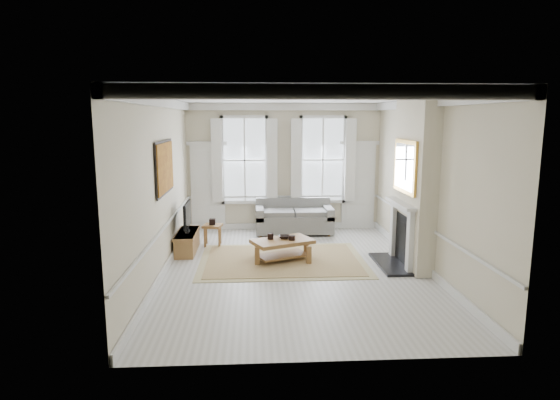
{
  "coord_description": "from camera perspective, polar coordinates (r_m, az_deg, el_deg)",
  "views": [
    {
      "loc": [
        -0.82,
        -8.97,
        3.0
      ],
      "look_at": [
        -0.25,
        1.02,
        1.25
      ],
      "focal_mm": 30.0,
      "sensor_mm": 36.0,
      "label": 1
    }
  ],
  "objects": [
    {
      "name": "door_left",
      "position": [
        12.73,
        -8.79,
        1.44
      ],
      "size": [
        0.9,
        0.08,
        2.3
      ],
      "primitive_type": "cube",
      "color": "silver",
      "rests_on": "floor"
    },
    {
      "name": "hearth",
      "position": [
        10.04,
        13.3,
        -7.59
      ],
      "size": [
        0.55,
        1.5,
        0.05
      ],
      "primitive_type": "cube",
      "color": "black",
      "rests_on": "floor"
    },
    {
      "name": "right_wall",
      "position": [
        9.69,
        17.43,
        1.75
      ],
      "size": [
        0.0,
        7.2,
        7.2
      ],
      "primitive_type": "plane",
      "rotation": [
        1.57,
        0.0,
        -1.57
      ],
      "color": "beige",
      "rests_on": "floor"
    },
    {
      "name": "door_right",
      "position": [
        12.99,
        9.53,
        1.59
      ],
      "size": [
        0.9,
        0.08,
        2.3
      ],
      "primitive_type": "cube",
      "color": "silver",
      "rests_on": "floor"
    },
    {
      "name": "ceramic_pot_b",
      "position": [
        9.9,
        1.46,
        -4.63
      ],
      "size": [
        0.14,
        0.14,
        0.1
      ],
      "primitive_type": "cylinder",
      "color": "black",
      "rests_on": "coffee_table"
    },
    {
      "name": "side_table",
      "position": [
        11.27,
        -8.23,
        -3.52
      ],
      "size": [
        0.49,
        0.49,
        0.51
      ],
      "rotation": [
        0.0,
        0.0,
        -0.19
      ],
      "color": "brown",
      "rests_on": "floor"
    },
    {
      "name": "ceiling",
      "position": [
        9.02,
        1.99,
        12.45
      ],
      "size": [
        7.2,
        7.2,
        0.0
      ],
      "primitive_type": "plane",
      "rotation": [
        3.14,
        0.0,
        0.0
      ],
      "color": "white",
      "rests_on": "back_wall"
    },
    {
      "name": "mirror",
      "position": [
        9.7,
        14.97,
        3.96
      ],
      "size": [
        0.06,
        1.26,
        1.06
      ],
      "primitive_type": "cube",
      "color": "gold",
      "rests_on": "chimney_breast"
    },
    {
      "name": "tv",
      "position": [
        10.74,
        -11.23,
        -1.81
      ],
      "size": [
        0.08,
        0.9,
        0.68
      ],
      "color": "black",
      "rests_on": "tv_stand"
    },
    {
      "name": "fireplace",
      "position": [
        9.92,
        14.57,
        -3.63
      ],
      "size": [
        0.21,
        1.45,
        1.33
      ],
      "color": "silver",
      "rests_on": "floor"
    },
    {
      "name": "painting",
      "position": [
        9.48,
        -13.87,
        3.88
      ],
      "size": [
        0.05,
        1.66,
        1.06
      ],
      "primitive_type": "cube",
      "color": "#BD8020",
      "rests_on": "left_wall"
    },
    {
      "name": "coffee_table",
      "position": [
        9.97,
        0.29,
        -5.3
      ],
      "size": [
        1.42,
        1.16,
        0.46
      ],
      "rotation": [
        0.0,
        0.0,
        0.42
      ],
      "color": "brown",
      "rests_on": "rug"
    },
    {
      "name": "rug",
      "position": [
        10.07,
        0.28,
        -7.34
      ],
      "size": [
        3.5,
        2.6,
        0.02
      ],
      "primitive_type": "cube",
      "color": "#92764B",
      "rests_on": "floor"
    },
    {
      "name": "tv_stand",
      "position": [
        10.89,
        -11.24,
        -5.03
      ],
      "size": [
        0.41,
        1.28,
        0.46
      ],
      "primitive_type": "cube",
      "color": "brown",
      "rests_on": "floor"
    },
    {
      "name": "ceramic_pot_a",
      "position": [
        9.97,
        -1.17,
        -4.44
      ],
      "size": [
        0.13,
        0.13,
        0.13
      ],
      "primitive_type": "cylinder",
      "color": "black",
      "rests_on": "coffee_table"
    },
    {
      "name": "window_right",
      "position": [
        12.71,
        5.22,
        4.91
      ],
      "size": [
        1.26,
        0.2,
        2.2
      ],
      "primitive_type": null,
      "color": "#B2BCC6",
      "rests_on": "back_wall"
    },
    {
      "name": "window_left",
      "position": [
        12.57,
        -4.33,
        4.87
      ],
      "size": [
        1.26,
        0.2,
        2.2
      ],
      "primitive_type": null,
      "color": "#B2BCC6",
      "rests_on": "back_wall"
    },
    {
      "name": "back_wall",
      "position": [
        12.66,
        0.45,
        4.02
      ],
      "size": [
        5.2,
        0.0,
        5.2
      ],
      "primitive_type": "plane",
      "rotation": [
        1.57,
        0.0,
        0.0
      ],
      "color": "beige",
      "rests_on": "floor"
    },
    {
      "name": "floor",
      "position": [
        9.49,
        1.86,
        -8.51
      ],
      "size": [
        7.2,
        7.2,
        0.0
      ],
      "primitive_type": "plane",
      "color": "#B7B5AD",
      "rests_on": "ground"
    },
    {
      "name": "chimney_breast",
      "position": [
        9.81,
        16.07,
        1.91
      ],
      "size": [
        0.35,
        1.7,
        3.38
      ],
      "primitive_type": "cube",
      "color": "beige",
      "rests_on": "floor"
    },
    {
      "name": "bowl",
      "position": [
        10.04,
        0.54,
        -4.53
      ],
      "size": [
        0.3,
        0.3,
        0.06
      ],
      "primitive_type": "imported",
      "rotation": [
        0.0,
        0.0,
        -0.19
      ],
      "color": "black",
      "rests_on": "coffee_table"
    },
    {
      "name": "sofa",
      "position": [
        12.41,
        1.69,
        -2.32
      ],
      "size": [
        2.01,
        0.98,
        0.9
      ],
      "color": "slate",
      "rests_on": "floor"
    },
    {
      "name": "left_wall",
      "position": [
        9.24,
        -14.36,
        1.51
      ],
      "size": [
        0.0,
        7.2,
        7.2
      ],
      "primitive_type": "plane",
      "rotation": [
        1.57,
        0.0,
        1.57
      ],
      "color": "beige",
      "rests_on": "floor"
    }
  ]
}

